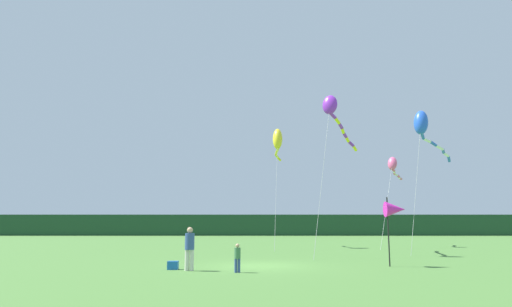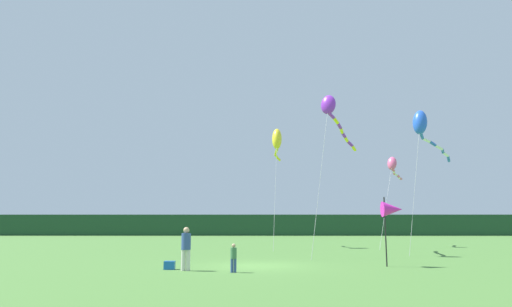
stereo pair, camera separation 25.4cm
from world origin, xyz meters
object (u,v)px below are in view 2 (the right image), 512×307
object	(u,v)px
kite_purple	(332,112)
kite_rainbow	(393,166)
person_adult	(186,246)
banner_flag_pole	(392,210)
kite_yellow	(277,140)
cooler_box	(170,265)
kite_blue	(423,127)
person_child	(234,256)

from	to	relation	value
kite_purple	kite_rainbow	size ratio (longest dim) A/B	1.34
person_adult	banner_flag_pole	size ratio (longest dim) A/B	0.57
kite_yellow	kite_rainbow	distance (m)	9.81
cooler_box	banner_flag_pole	size ratio (longest dim) A/B	0.14
kite_rainbow	kite_blue	distance (m)	7.14
person_child	kite_yellow	distance (m)	18.98
banner_flag_pole	kite_purple	distance (m)	9.59
kite_blue	kite_rainbow	bearing A→B (deg)	90.16
person_child	kite_yellow	xyz separation A→B (m)	(2.45, 17.14, 7.77)
person_adult	kite_yellow	size ratio (longest dim) A/B	0.18
person_child	banner_flag_pole	size ratio (longest dim) A/B	0.36
cooler_box	banner_flag_pole	xyz separation A→B (m)	(9.70, 1.24, 2.32)
person_adult	kite_rainbow	world-z (taller)	kite_rainbow
cooler_box	banner_flag_pole	bearing A→B (deg)	7.26
cooler_box	kite_purple	size ratio (longest dim) A/B	0.04
person_adult	kite_rainbow	bearing A→B (deg)	51.79
person_child	kite_purple	bearing A→B (deg)	59.32
kite_purple	kite_blue	bearing A→B (deg)	17.65
cooler_box	kite_purple	xyz separation A→B (m)	(8.31, 8.31, 8.64)
banner_flag_pole	cooler_box	bearing A→B (deg)	-172.74
person_child	kite_yellow	size ratio (longest dim) A/B	0.12
person_adult	person_child	bearing A→B (deg)	-17.70
cooler_box	kite_rainbow	world-z (taller)	kite_rainbow
person_adult	banner_flag_pole	xyz separation A→B (m)	(8.96, 1.72, 1.51)
kite_rainbow	banner_flag_pole	bearing A→B (deg)	-107.38
person_child	kite_purple	size ratio (longest dim) A/B	0.11
banner_flag_pole	kite_rainbow	world-z (taller)	kite_rainbow
banner_flag_pole	person_child	bearing A→B (deg)	-161.37
kite_rainbow	person_child	bearing A→B (deg)	-123.14
banner_flag_pole	kite_rainbow	size ratio (longest dim) A/B	0.42
kite_rainbow	kite_blue	size ratio (longest dim) A/B	0.78
kite_yellow	kite_rainbow	world-z (taller)	kite_yellow
person_child	cooler_box	size ratio (longest dim) A/B	2.56
person_adult	kite_purple	distance (m)	14.00
cooler_box	kite_rainbow	xyz separation A→B (m)	(14.72, 17.26, 6.32)
kite_yellow	kite_purple	bearing A→B (deg)	-67.85
kite_yellow	kite_blue	world-z (taller)	kite_yellow
person_adult	banner_flag_pole	bearing A→B (deg)	10.89
person_child	kite_blue	size ratio (longest dim) A/B	0.12
kite_yellow	kite_blue	xyz separation A→B (m)	(9.57, -5.66, -0.11)
person_adult	kite_rainbow	size ratio (longest dim) A/B	0.24
person_child	kite_rainbow	bearing A→B (deg)	56.86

